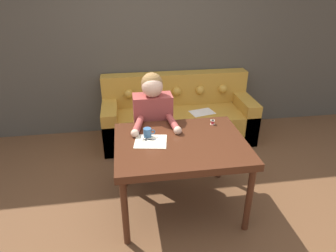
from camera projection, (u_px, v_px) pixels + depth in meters
ground_plane at (173, 211)px, 3.04m from camera, size 16.00×16.00×0.00m
wall_back at (151, 43)px, 4.16m from camera, size 8.00×0.06×2.60m
dining_table at (181, 149)px, 2.81m from camera, size 1.22×0.94×0.76m
couch at (178, 117)px, 4.29m from camera, size 2.09×0.81×0.90m
person at (153, 125)px, 3.32m from camera, size 0.50×0.63×1.24m
pattern_paper_main at (151, 141)px, 2.78m from camera, size 0.33×0.31×0.00m
scissors at (149, 140)px, 2.81m from camera, size 0.20×0.08×0.01m
mug at (148, 133)px, 2.84m from camera, size 0.11×0.08×0.09m
thread_spool at (213, 122)px, 3.09m from camera, size 0.04×0.04×0.05m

